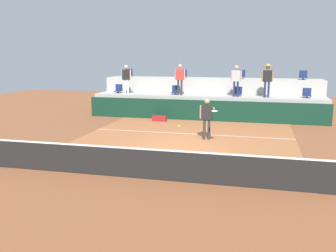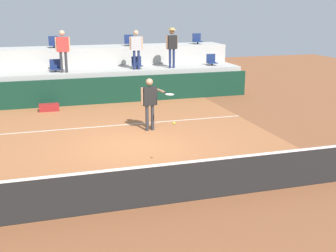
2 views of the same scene
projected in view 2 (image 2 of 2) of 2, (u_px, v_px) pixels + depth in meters
The scene contains 19 objects.
ground_plane at pixel (135, 146), 12.70m from camera, with size 40.00×40.00×0.00m, color brown.
court_inner_paint at pixel (128, 136), 13.62m from camera, with size 9.00×10.00×0.01m, color #A36038.
court_service_line at pixel (119, 125), 14.91m from camera, with size 9.00×0.06×0.00m, color silver.
tennis_net at pixel (177, 181), 8.88m from camera, with size 10.48×0.08×1.07m.
sponsor_backboard at pixel (103, 91), 18.09m from camera, with size 13.00×0.16×1.10m, color #0F3323.
seating_tier_lower at pixel (98, 84), 19.27m from camera, with size 13.00×1.80×1.25m, color #ADAAA3.
seating_tier_upper at pixel (93, 69), 20.81m from camera, with size 13.00×1.80×2.10m, color #ADAAA3.
stadium_chair_lower_left at pixel (55, 67), 18.47m from camera, with size 0.44×0.40×0.52m.
stadium_chair_lower_right at pixel (137, 63), 19.47m from camera, with size 0.44×0.40×0.52m.
stadium_chair_lower_far_right at pixel (211, 61), 20.48m from camera, with size 0.44×0.40×0.52m.
stadium_chair_upper_left at pixel (54, 43), 19.92m from camera, with size 0.44×0.40×0.52m.
stadium_chair_upper_right at pixel (129, 41), 20.92m from camera, with size 0.44×0.40×0.52m.
stadium_chair_upper_far_right at pixel (197, 40), 21.90m from camera, with size 0.44×0.40×0.52m.
tennis_player at pixel (150, 99), 14.00m from camera, with size 0.87×1.17×1.73m.
spectator_in_grey at pixel (63, 47), 17.99m from camera, with size 0.61×0.26×1.75m.
spectator_leaning_on_rail at pixel (136, 46), 18.87m from camera, with size 0.60×0.26×1.70m.
spectator_with_hat at pixel (172, 43), 19.31m from camera, with size 0.60×0.50×1.78m.
tennis_ball at pixel (174, 123), 10.43m from camera, with size 0.07×0.07×0.07m.
equipment_bag at pixel (49, 107), 16.87m from camera, with size 0.76×0.28×0.30m, color maroon.
Camera 2 is at (-2.58, -11.84, 3.97)m, focal length 46.40 mm.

